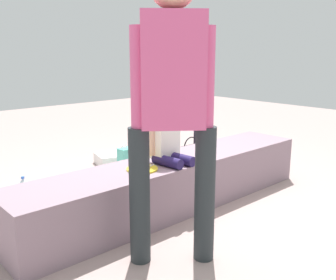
# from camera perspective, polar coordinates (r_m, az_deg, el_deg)

# --- Properties ---
(ground_plane) EXTENTS (12.00, 12.00, 0.00)m
(ground_plane) POSITION_cam_1_polar(r_m,az_deg,el_deg) (3.09, 0.70, -9.83)
(ground_plane) COLOR #A48D88
(concrete_ledge) EXTENTS (2.62, 0.48, 0.39)m
(concrete_ledge) POSITION_cam_1_polar(r_m,az_deg,el_deg) (3.02, 0.71, -6.43)
(concrete_ledge) COLOR gray
(concrete_ledge) RESTS_ON ground_plane
(child_seated) EXTENTS (0.28, 0.32, 0.48)m
(child_seated) POSITION_cam_1_polar(r_m,az_deg,el_deg) (2.83, -0.26, 0.85)
(child_seated) COLOR #21184B
(child_seated) RESTS_ON concrete_ledge
(adult_standing) EXTENTS (0.41, 0.37, 1.66)m
(adult_standing) POSITION_cam_1_polar(r_m,az_deg,el_deg) (2.08, 0.69, 7.41)
(adult_standing) COLOR #262D30
(adult_standing) RESTS_ON ground_plane
(cake_plate) EXTENTS (0.22, 0.22, 0.07)m
(cake_plate) POSITION_cam_1_polar(r_m,az_deg,el_deg) (2.71, -3.83, -3.96)
(cake_plate) COLOR yellow
(cake_plate) RESTS_ON concrete_ledge
(gift_bag) EXTENTS (0.19, 0.11, 0.31)m
(gift_bag) POSITION_cam_1_polar(r_m,az_deg,el_deg) (3.84, -5.91, -3.10)
(gift_bag) COLOR #59C6B2
(gift_bag) RESTS_ON ground_plane
(railing_post) EXTENTS (0.36, 0.36, 0.99)m
(railing_post) POSITION_cam_1_polar(r_m,az_deg,el_deg) (4.46, 4.52, 2.12)
(railing_post) COLOR black
(railing_post) RESTS_ON ground_plane
(water_bottle_near_gift) EXTENTS (0.06, 0.06, 0.21)m
(water_bottle_near_gift) POSITION_cam_1_polar(r_m,az_deg,el_deg) (3.38, -20.51, -6.91)
(water_bottle_near_gift) COLOR silver
(water_bottle_near_gift) RESTS_ON ground_plane
(cake_box_white) EXTENTS (0.35, 0.37, 0.12)m
(cake_box_white) POSITION_cam_1_polar(r_m,az_deg,el_deg) (4.22, -8.54, -2.81)
(cake_box_white) COLOR white
(cake_box_white) RESTS_ON ground_plane
(handbag_black_leather) EXTENTS (0.27, 0.12, 0.34)m
(handbag_black_leather) POSITION_cam_1_polar(r_m,az_deg,el_deg) (4.01, 3.38, -2.51)
(handbag_black_leather) COLOR black
(handbag_black_leather) RESTS_ON ground_plane
(handbag_brown_canvas) EXTENTS (0.27, 0.14, 0.31)m
(handbag_brown_canvas) POSITION_cam_1_polar(r_m,az_deg,el_deg) (4.43, -2.30, -1.25)
(handbag_brown_canvas) COLOR brown
(handbag_brown_canvas) RESTS_ON ground_plane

